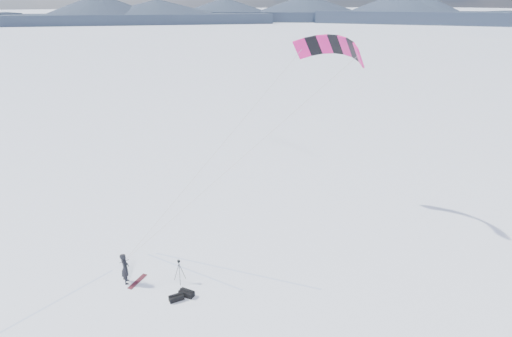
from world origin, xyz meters
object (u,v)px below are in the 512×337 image
snowkiter (127,282)px  gear_bag_a (176,298)px  gear_bag_b (187,293)px  snowboard (137,281)px  tripod (179,268)px

snowkiter → gear_bag_a: (2.04, -2.70, 0.15)m
gear_bag_b → gear_bag_a: bearing=-116.0°
snowkiter → snowboard: 0.58m
snowkiter → snowboard: snowkiter is taller
gear_bag_a → gear_bag_b: size_ratio=0.88×
snowboard → snowkiter: bearing=117.5°
snowboard → gear_bag_a: (1.50, -2.50, 0.13)m
snowboard → gear_bag_a: 2.92m
tripod → gear_bag_b: 1.55m
tripod → gear_bag_b: tripod is taller
snowkiter → tripod: (2.69, -1.21, 0.88)m
snowkiter → snowboard: bearing=-101.1°
snowkiter → gear_bag_a: size_ratio=2.40×
gear_bag_a → gear_bag_b: 0.60m
snowkiter → gear_bag_b: bearing=-124.9°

